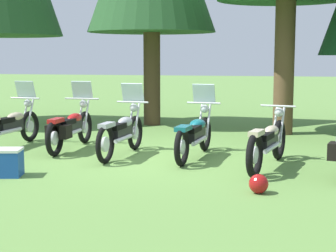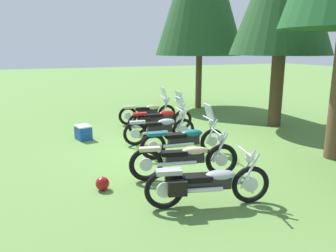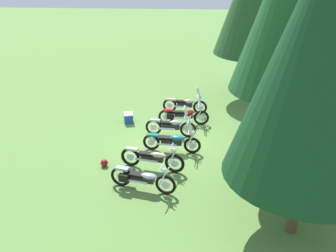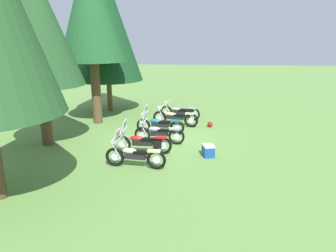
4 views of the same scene
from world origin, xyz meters
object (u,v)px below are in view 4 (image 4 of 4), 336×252
motorcycle_5 (181,112)px  pine_tree_3 (106,26)px  motorcycle_1 (143,142)px  motorcycle_4 (175,117)px  pine_tree_2 (90,6)px  motorcycle_2 (158,133)px  pine_tree_1 (34,23)px  motorcycle_0 (134,155)px  picnic_cooler (208,151)px  dropped_helmet (210,124)px  motorcycle_3 (159,124)px

motorcycle_5 → pine_tree_3: size_ratio=0.27×
motorcycle_1 → motorcycle_4: (3.97, -0.98, -0.02)m
motorcycle_4 → pine_tree_2: pine_tree_2 is taller
motorcycle_2 → pine_tree_1: (-0.53, 4.63, 4.39)m
motorcycle_0 → motorcycle_2: motorcycle_2 is taller
motorcycle_5 → pine_tree_2: size_ratio=0.26×
motorcycle_5 → pine_tree_2: pine_tree_2 is taller
pine_tree_1 → picnic_cooler: size_ratio=12.53×
motorcycle_5 → dropped_helmet: (-1.39, -1.55, -0.31)m
motorcycle_0 → motorcycle_5: motorcycle_0 is taller
motorcycle_4 → dropped_helmet: size_ratio=8.63×
dropped_helmet → motorcycle_0: bearing=151.4°
motorcycle_1 → motorcycle_3: (2.61, -0.34, -0.00)m
motorcycle_5 → pine_tree_2: 6.97m
pine_tree_3 → motorcycle_2: bearing=-147.6°
motorcycle_3 → motorcycle_5: 2.81m
motorcycle_2 → pine_tree_3: 8.25m
motorcycle_5 → dropped_helmet: 2.10m
motorcycle_2 → dropped_helmet: size_ratio=7.95×
picnic_cooler → dropped_helmet: picnic_cooler is taller
motorcycle_2 → pine_tree_1: bearing=12.0°
dropped_helmet → motorcycle_2: bearing=139.0°
motorcycle_5 → picnic_cooler: motorcycle_5 is taller
pine_tree_1 → motorcycle_2: bearing=-83.4°
pine_tree_1 → picnic_cooler: (-0.77, -6.68, -4.64)m
motorcycle_1 → picnic_cooler: bearing=178.4°
motorcycle_1 → pine_tree_3: size_ratio=0.28×
motorcycle_1 → motorcycle_2: (1.23, -0.45, 0.01)m
motorcycle_4 → picnic_cooler: motorcycle_4 is taller
motorcycle_2 → pine_tree_3: size_ratio=0.27×
motorcycle_4 → motorcycle_3: bearing=77.2°
motorcycle_1 → dropped_helmet: motorcycle_1 is taller
picnic_cooler → dropped_helmet: size_ratio=2.12×
pine_tree_1 → dropped_helmet: (3.20, -6.95, -4.73)m
motorcycle_2 → pine_tree_3: (5.81, 3.68, 4.55)m
motorcycle_0 → pine_tree_1: pine_tree_1 is taller
motorcycle_1 → motorcycle_2: 1.31m
pine_tree_2 → motorcycle_4: bearing=-93.4°
motorcycle_5 → dropped_helmet: size_ratio=8.16×
motorcycle_0 → pine_tree_3: 10.06m
pine_tree_1 → motorcycle_4: bearing=-57.6°
dropped_helmet → picnic_cooler: bearing=176.2°
motorcycle_4 → pine_tree_2: 6.75m
pine_tree_3 → pine_tree_1: bearing=171.5°
motorcycle_5 → pine_tree_3: (1.76, 4.46, 4.58)m
motorcycle_0 → picnic_cooler: motorcycle_0 is taller
pine_tree_3 → picnic_cooler: 10.33m
pine_tree_1 → picnic_cooler: 8.18m
motorcycle_1 → pine_tree_3: (7.04, 3.23, 4.56)m
motorcycle_5 → pine_tree_2: (-1.07, 4.35, 5.34)m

